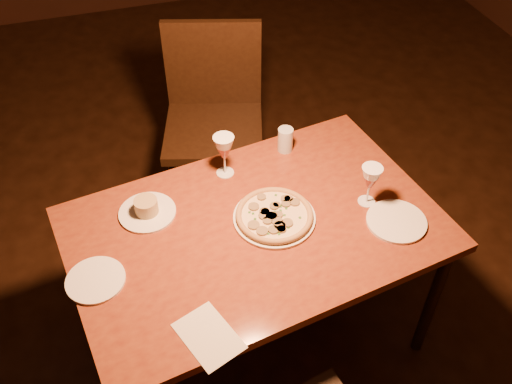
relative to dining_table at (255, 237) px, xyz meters
name	(u,v)px	position (x,y,z in m)	size (l,w,h in m)	color
floor	(206,380)	(-0.27, -0.15, -0.65)	(7.00, 7.00, 0.00)	#321B10
dining_table	(255,237)	(0.00, 0.00, 0.00)	(1.44, 1.04, 0.71)	brown
chair_far	(214,114)	(0.08, 0.92, -0.10)	(0.59, 0.59, 0.98)	black
pizza_plate	(274,215)	(0.08, 0.01, 0.08)	(0.30, 0.30, 0.03)	white
ramekin_saucer	(147,209)	(-0.36, 0.18, 0.08)	(0.21, 0.21, 0.07)	white
wine_glass_far	(224,156)	(-0.03, 0.31, 0.15)	(0.08, 0.08, 0.18)	#A94B46
wine_glass_right	(369,185)	(0.44, -0.01, 0.15)	(0.08, 0.08, 0.17)	#A94B46
water_tumbler	(285,140)	(0.25, 0.37, 0.12)	(0.06, 0.06, 0.10)	silver
side_plate_left	(96,280)	(-0.58, -0.08, 0.07)	(0.20, 0.20, 0.01)	white
side_plate_near	(396,221)	(0.49, -0.14, 0.07)	(0.22, 0.22, 0.01)	white
menu_card	(209,336)	(-0.27, -0.39, 0.06)	(0.14, 0.21, 0.00)	silver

